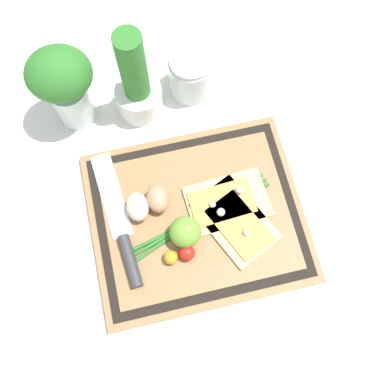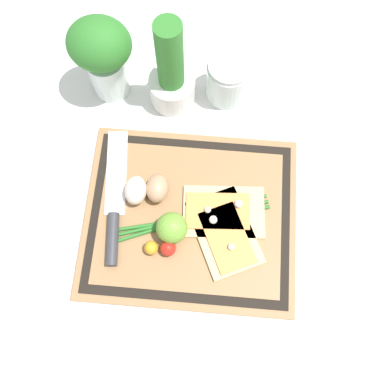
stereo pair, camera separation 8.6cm
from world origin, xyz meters
name	(u,v)px [view 1 (the left image)]	position (x,y,z in m)	size (l,w,h in m)	color
ground_plane	(197,218)	(0.00, 0.00, 0.00)	(6.00, 6.00, 0.00)	silver
cutting_board	(197,217)	(0.00, 0.00, 0.01)	(0.41, 0.35, 0.02)	#997047
pizza_slice_near	(236,222)	(0.07, -0.03, 0.02)	(0.16, 0.19, 0.02)	#DBBC7F
pizza_slice_far	(226,202)	(0.06, 0.01, 0.02)	(0.16, 0.11, 0.02)	#DBBC7F
knife	(124,240)	(-0.14, -0.02, 0.03)	(0.06, 0.28, 0.02)	silver
egg_brown	(158,198)	(-0.07, 0.04, 0.04)	(0.04, 0.06, 0.04)	tan
egg_pink	(138,207)	(-0.11, 0.04, 0.04)	(0.04, 0.06, 0.04)	beige
lime	(185,232)	(-0.03, -0.03, 0.05)	(0.06, 0.06, 0.06)	#70A838
cherry_tomato_red	(187,253)	(-0.04, -0.07, 0.03)	(0.03, 0.03, 0.03)	red
cherry_tomato_yellow	(171,257)	(-0.07, -0.07, 0.03)	(0.03, 0.03, 0.03)	gold
scallion_bunch	(198,218)	(0.00, -0.01, 0.02)	(0.31, 0.12, 0.01)	#2D7528
herb_pot	(137,87)	(-0.06, 0.27, 0.08)	(0.10, 0.10, 0.23)	white
sauce_jar	(191,76)	(0.05, 0.29, 0.04)	(0.09, 0.09, 0.10)	silver
herb_glass	(63,83)	(-0.19, 0.28, 0.12)	(0.12, 0.11, 0.20)	silver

